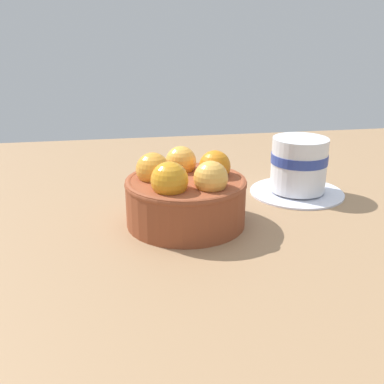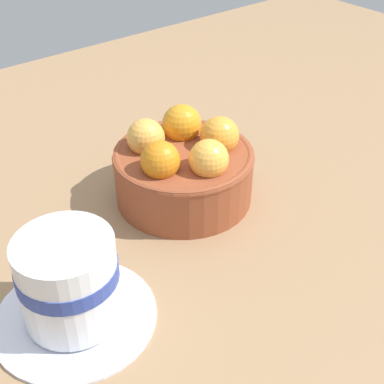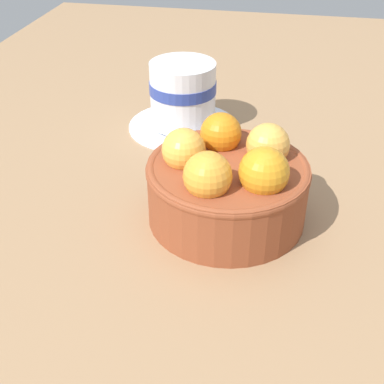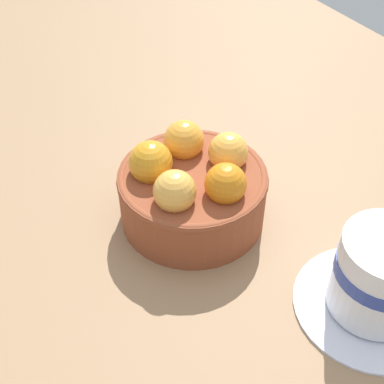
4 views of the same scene
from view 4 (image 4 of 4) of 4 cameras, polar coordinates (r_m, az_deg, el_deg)
name	(u,v)px [view 4 (image 4 of 4)]	position (r cm, az deg, el deg)	size (l,w,h in cm)	color
ground_plane	(193,228)	(60.50, 0.05, -3.83)	(153.28, 98.71, 3.87)	#997551
terracotta_bowl	(192,188)	(56.29, 0.01, 0.46)	(15.69, 15.69, 9.49)	brown
coffee_cup	(380,278)	(50.86, 19.33, -8.64)	(14.34, 14.34, 8.74)	white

